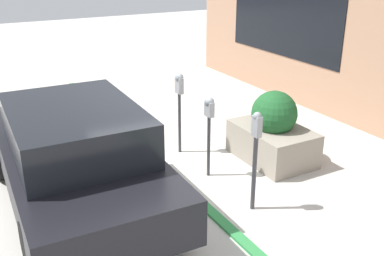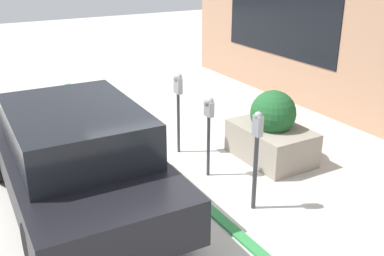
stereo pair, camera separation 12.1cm
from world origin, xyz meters
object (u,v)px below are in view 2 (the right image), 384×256
at_px(parking_meter_second, 209,118).
at_px(parking_meter_middle, 178,94).
at_px(parking_meter_nearest, 257,147).
at_px(planter_box, 272,132).
at_px(parked_car_front, 75,155).

distance_m(parking_meter_second, parking_meter_middle, 1.10).
distance_m(parking_meter_nearest, parking_meter_middle, 2.33).
height_order(parking_meter_middle, planter_box, parking_meter_middle).
distance_m(parking_meter_middle, planter_box, 1.83).
xyz_separation_m(parking_meter_nearest, parking_meter_middle, (2.32, 0.01, 0.16)).
bearing_deg(parked_car_front, parking_meter_middle, -65.11).
bearing_deg(parking_meter_second, parking_meter_middle, -1.06).
xyz_separation_m(parking_meter_nearest, parked_car_front, (1.37, 2.21, -0.16)).
distance_m(parking_meter_nearest, parked_car_front, 2.60).
xyz_separation_m(parking_meter_second, planter_box, (-0.01, -1.34, -0.53)).
distance_m(planter_box, parked_car_front, 3.54).
relative_size(parking_meter_second, parking_meter_middle, 0.91).
bearing_deg(parking_meter_middle, parking_meter_second, 178.94).
bearing_deg(parking_meter_middle, parking_meter_nearest, -179.78).
relative_size(parking_meter_nearest, parking_meter_second, 1.09).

